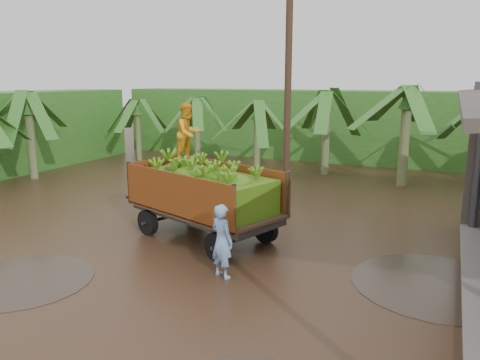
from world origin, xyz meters
name	(u,v)px	position (x,y,z in m)	size (l,w,h in m)	color
ground	(213,272)	(0.00, 0.00, 0.00)	(100.00, 100.00, 0.00)	black
hedge_north	(318,124)	(-2.00, 16.00, 1.80)	(22.00, 3.00, 3.60)	#2D661E
banana_trailer	(204,192)	(-1.25, 1.92, 1.28)	(5.80, 3.27, 3.56)	#984915
man_blue	(222,241)	(0.29, -0.12, 0.81)	(0.59, 0.39, 1.61)	#7BA6E1
utility_pole	(288,91)	(-0.75, 7.15, 3.77)	(1.20, 0.24, 7.43)	#47301E
banana_plants	(177,142)	(-5.00, 6.67, 1.79)	(24.14, 20.99, 4.14)	#2D661E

